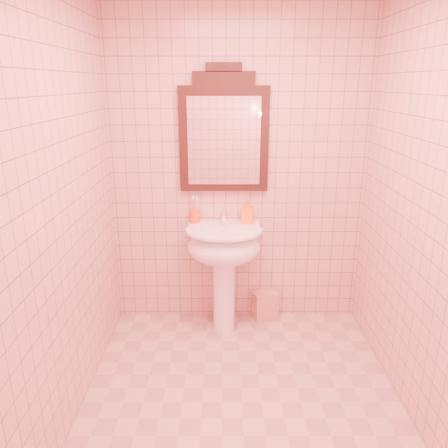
{
  "coord_description": "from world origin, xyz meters",
  "views": [
    {
      "loc": [
        -0.12,
        -2.27,
        1.92
      ],
      "look_at": [
        -0.11,
        0.55,
        1.01
      ],
      "focal_mm": 35.0,
      "sensor_mm": 36.0,
      "label": 1
    }
  ],
  "objects_px": {
    "pedestal_sink": "(224,254)",
    "toothbrush_cup": "(195,216)",
    "mirror": "(224,134)",
    "towel": "(265,305)",
    "soap_dispenser": "(247,211)"
  },
  "relations": [
    {
      "from": "toothbrush_cup",
      "to": "towel",
      "type": "height_order",
      "value": "toothbrush_cup"
    },
    {
      "from": "soap_dispenser",
      "to": "towel",
      "type": "relative_size",
      "value": 0.8
    },
    {
      "from": "pedestal_sink",
      "to": "soap_dispenser",
      "type": "distance_m",
      "value": 0.38
    },
    {
      "from": "soap_dispenser",
      "to": "towel",
      "type": "bearing_deg",
      "value": 14.94
    },
    {
      "from": "pedestal_sink",
      "to": "toothbrush_cup",
      "type": "height_order",
      "value": "toothbrush_cup"
    },
    {
      "from": "pedestal_sink",
      "to": "toothbrush_cup",
      "type": "bearing_deg",
      "value": 144.78
    },
    {
      "from": "pedestal_sink",
      "to": "mirror",
      "type": "distance_m",
      "value": 0.91
    },
    {
      "from": "mirror",
      "to": "towel",
      "type": "bearing_deg",
      "value": -5.33
    },
    {
      "from": "mirror",
      "to": "toothbrush_cup",
      "type": "xyz_separation_m",
      "value": [
        -0.23,
        -0.04,
        -0.64
      ]
    },
    {
      "from": "pedestal_sink",
      "to": "soap_dispenser",
      "type": "bearing_deg",
      "value": 38.93
    },
    {
      "from": "pedestal_sink",
      "to": "towel",
      "type": "distance_m",
      "value": 0.66
    },
    {
      "from": "soap_dispenser",
      "to": "mirror",
      "type": "bearing_deg",
      "value": 172.04
    },
    {
      "from": "mirror",
      "to": "soap_dispenser",
      "type": "xyz_separation_m",
      "value": [
        0.18,
        -0.05,
        -0.59
      ]
    },
    {
      "from": "pedestal_sink",
      "to": "soap_dispenser",
      "type": "height_order",
      "value": "soap_dispenser"
    },
    {
      "from": "mirror",
      "to": "toothbrush_cup",
      "type": "height_order",
      "value": "mirror"
    }
  ]
}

